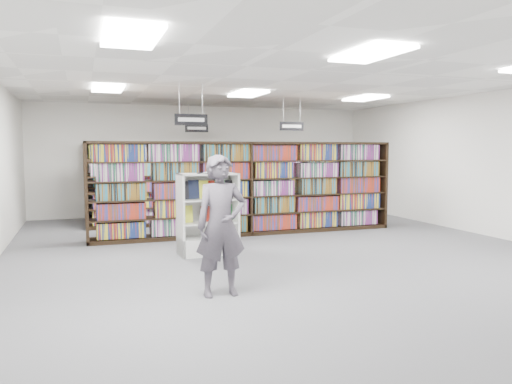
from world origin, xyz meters
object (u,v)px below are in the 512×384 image
object	(u,v)px
bookshelf_row_near	(248,188)
endcap_display	(207,227)
open_book	(212,172)
shopper	(221,226)

from	to	relation	value
bookshelf_row_near	endcap_display	xyz separation A→B (m)	(-1.38, -1.76, -0.55)
bookshelf_row_near	endcap_display	world-z (taller)	bookshelf_row_near
endcap_display	open_book	world-z (taller)	open_book
endcap_display	open_book	bearing A→B (deg)	-60.27
shopper	bookshelf_row_near	bearing A→B (deg)	67.06
endcap_display	shopper	size ratio (longest dim) A/B	0.80
open_book	shopper	world-z (taller)	shopper
endcap_display	shopper	world-z (taller)	shopper
endcap_display	bookshelf_row_near	bearing A→B (deg)	48.91
bookshelf_row_near	open_book	world-z (taller)	bookshelf_row_near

